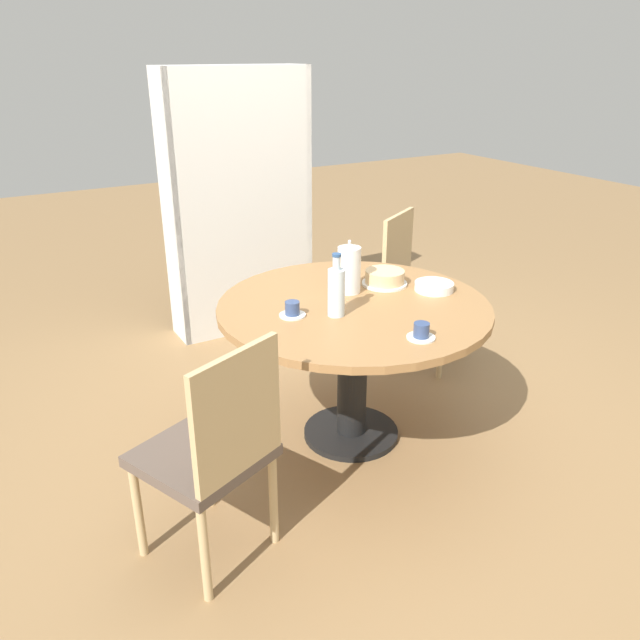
% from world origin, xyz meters
% --- Properties ---
extents(ground_plane, '(14.00, 14.00, 0.00)m').
position_xyz_m(ground_plane, '(0.00, 0.00, 0.00)').
color(ground_plane, '#937047').
extents(dining_table, '(1.27, 1.27, 0.72)m').
position_xyz_m(dining_table, '(0.00, 0.00, 0.58)').
color(dining_table, black).
rests_on(dining_table, ground_plane).
extents(chair_a, '(0.55, 0.55, 0.91)m').
position_xyz_m(chair_a, '(-0.88, -0.44, 0.49)').
color(chair_a, tan).
rests_on(chair_a, ground_plane).
extents(chair_b, '(0.57, 0.57, 0.91)m').
position_xyz_m(chair_b, '(0.81, 0.55, 0.49)').
color(chair_b, tan).
rests_on(chair_b, ground_plane).
extents(bookshelf, '(0.96, 0.28, 1.72)m').
position_xyz_m(bookshelf, '(0.10, 1.54, 0.81)').
color(bookshelf, silver).
rests_on(bookshelf, ground_plane).
extents(coffee_pot, '(0.11, 0.11, 0.26)m').
position_xyz_m(coffee_pot, '(0.06, 0.14, 0.84)').
color(coffee_pot, white).
rests_on(coffee_pot, dining_table).
extents(water_bottle, '(0.08, 0.08, 0.28)m').
position_xyz_m(water_bottle, '(-0.15, -0.08, 0.84)').
color(water_bottle, silver).
rests_on(water_bottle, dining_table).
extents(cake_main, '(0.23, 0.23, 0.07)m').
position_xyz_m(cake_main, '(0.27, 0.13, 0.76)').
color(cake_main, white).
rests_on(cake_main, dining_table).
extents(cup_a, '(0.12, 0.12, 0.07)m').
position_xyz_m(cup_a, '(0.03, -0.46, 0.75)').
color(cup_a, silver).
rests_on(cup_a, dining_table).
extents(cup_b, '(0.12, 0.12, 0.07)m').
position_xyz_m(cup_b, '(-0.32, 0.01, 0.75)').
color(cup_b, silver).
rests_on(cup_b, dining_table).
extents(plate_stack, '(0.19, 0.19, 0.04)m').
position_xyz_m(plate_stack, '(0.43, -0.05, 0.74)').
color(plate_stack, white).
rests_on(plate_stack, dining_table).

